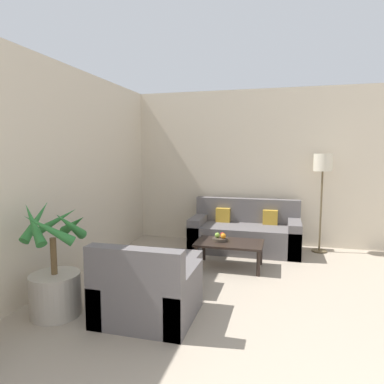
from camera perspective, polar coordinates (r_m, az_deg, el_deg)
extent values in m
cube|color=beige|center=(6.16, 20.64, 3.71)|extent=(8.05, 0.06, 2.70)
cube|color=beige|center=(3.83, -28.78, 1.77)|extent=(0.06, 8.26, 2.70)
cylinder|color=#ADA393|center=(3.81, -21.79, -15.55)|extent=(0.49, 0.49, 0.42)
cylinder|color=brown|center=(3.69, -22.06, -9.86)|extent=(0.06, 0.06, 0.37)
cone|color=#2D7533|center=(3.49, -19.68, -5.21)|extent=(0.10, 0.46, 0.36)
cone|color=#2D7533|center=(3.70, -19.13, -5.09)|extent=(0.47, 0.33, 0.30)
cone|color=#2D7533|center=(3.82, -21.89, -4.60)|extent=(0.46, 0.32, 0.33)
cone|color=#2D7533|center=(3.72, -24.53, -4.37)|extent=(0.10, 0.43, 0.40)
cone|color=#2D7533|center=(3.54, -24.92, -4.81)|extent=(0.41, 0.30, 0.41)
cone|color=#2D7533|center=(3.41, -22.71, -5.75)|extent=(0.45, 0.32, 0.35)
cube|color=#605B5B|center=(5.75, 8.76, -7.62)|extent=(1.76, 0.81, 0.42)
cube|color=#605B5B|center=(5.97, 9.16, -3.00)|extent=(1.76, 0.16, 0.41)
cube|color=#605B5B|center=(5.86, 1.10, -6.65)|extent=(0.20, 0.81, 0.54)
cube|color=#605B5B|center=(5.71, 16.65, -7.30)|extent=(0.20, 0.81, 0.54)
cube|color=gold|center=(5.92, 5.21, -3.84)|extent=(0.24, 0.12, 0.24)
cube|color=gold|center=(5.85, 12.91, -4.13)|extent=(0.24, 0.12, 0.24)
cylinder|color=brown|center=(6.05, 20.37, -9.18)|extent=(0.24, 0.24, 0.03)
cylinder|color=brown|center=(5.91, 20.63, -2.99)|extent=(0.03, 0.03, 1.30)
cylinder|color=beige|center=(5.84, 20.95, 4.63)|extent=(0.29, 0.29, 0.27)
cylinder|color=black|center=(4.78, 0.66, -11.03)|extent=(0.05, 0.05, 0.34)
cylinder|color=black|center=(4.66, 11.00, -11.65)|extent=(0.05, 0.05, 0.34)
cylinder|color=black|center=(5.23, 1.99, -9.45)|extent=(0.05, 0.05, 0.34)
cylinder|color=black|center=(5.12, 11.38, -9.95)|extent=(0.05, 0.05, 0.34)
cube|color=black|center=(4.88, 6.24, -8.45)|extent=(0.93, 0.58, 0.03)
cylinder|color=#42382D|center=(4.91, 4.69, -7.88)|extent=(0.22, 0.22, 0.04)
sphere|color=red|center=(4.95, 5.12, -7.10)|extent=(0.07, 0.07, 0.07)
sphere|color=olive|center=(4.91, 4.25, -7.18)|extent=(0.07, 0.07, 0.07)
sphere|color=orange|center=(4.86, 5.24, -7.30)|extent=(0.08, 0.08, 0.08)
cube|color=#605B5B|center=(3.56, -7.22, -16.94)|extent=(0.90, 0.82, 0.40)
cube|color=#605B5B|center=(3.14, -9.63, -12.59)|extent=(0.90, 0.16, 0.39)
cube|color=#605B5B|center=(3.69, -12.80, -15.35)|extent=(0.16, 0.82, 0.50)
cube|color=#605B5B|center=(3.43, -1.19, -16.94)|extent=(0.16, 0.82, 0.50)
cube|color=#605B5B|center=(4.19, -2.64, -13.11)|extent=(0.52, 0.54, 0.41)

